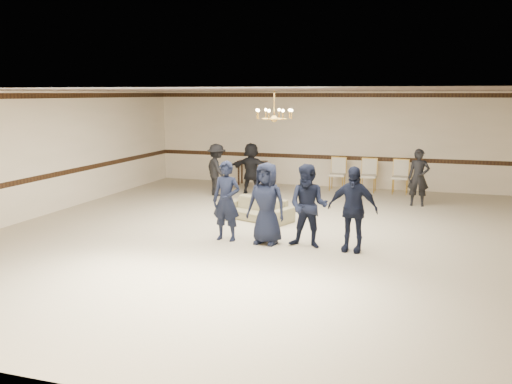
% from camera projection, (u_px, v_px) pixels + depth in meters
% --- Properties ---
extents(room, '(12.01, 14.01, 3.21)m').
position_uv_depth(room, '(261.00, 164.00, 12.38)').
color(room, '#BBAE90').
rests_on(room, ground).
extents(chair_rail, '(12.00, 0.02, 0.14)m').
position_uv_depth(chair_rail, '(323.00, 157.00, 19.02)').
color(chair_rail, '#301D0E').
rests_on(chair_rail, wall_back).
extents(crown_molding, '(12.00, 0.02, 0.14)m').
position_uv_depth(crown_molding, '(325.00, 95.00, 18.65)').
color(crown_molding, '#301D0E').
rests_on(crown_molding, wall_back).
extents(chandelier, '(0.94, 0.94, 0.89)m').
position_uv_depth(chandelier, '(274.00, 105.00, 13.09)').
color(chandelier, gold).
rests_on(chandelier, ceiling).
extents(boy_a, '(0.66, 0.46, 1.73)m').
position_uv_depth(boy_a, '(226.00, 201.00, 11.99)').
color(boy_a, black).
rests_on(boy_a, floor).
extents(boy_b, '(0.90, 0.63, 1.73)m').
position_uv_depth(boy_b, '(266.00, 203.00, 11.71)').
color(boy_b, black).
rests_on(boy_b, floor).
extents(boy_c, '(0.89, 0.71, 1.73)m').
position_uv_depth(boy_c, '(308.00, 206.00, 11.44)').
color(boy_c, black).
rests_on(boy_c, floor).
extents(boy_d, '(1.05, 0.52, 1.73)m').
position_uv_depth(boy_d, '(352.00, 209.00, 11.16)').
color(boy_d, black).
rests_on(boy_d, floor).
extents(settee, '(2.01, 1.32, 0.55)m').
position_uv_depth(settee, '(257.00, 209.00, 14.05)').
color(settee, '#817756').
rests_on(settee, floor).
extents(adult_left, '(1.17, 1.16, 1.61)m').
position_uv_depth(adult_left, '(217.00, 170.00, 17.26)').
color(adult_left, black).
rests_on(adult_left, floor).
extents(adult_mid, '(1.53, 0.58, 1.61)m').
position_uv_depth(adult_mid, '(251.00, 168.00, 17.64)').
color(adult_mid, black).
rests_on(adult_mid, floor).
extents(adult_right, '(0.60, 0.40, 1.61)m').
position_uv_depth(adult_right, '(419.00, 178.00, 15.70)').
color(adult_right, black).
rests_on(adult_right, floor).
extents(banquet_chair_left, '(0.52, 0.52, 1.06)m').
position_uv_depth(banquet_chair_left, '(337.00, 174.00, 18.25)').
color(banquet_chair_left, beige).
rests_on(banquet_chair_left, floor).
extents(banquet_chair_mid, '(0.52, 0.52, 1.06)m').
position_uv_depth(banquet_chair_mid, '(368.00, 176.00, 17.95)').
color(banquet_chair_mid, beige).
rests_on(banquet_chair_mid, floor).
extents(banquet_chair_right, '(0.56, 0.56, 1.06)m').
position_uv_depth(banquet_chair_right, '(400.00, 177.00, 17.64)').
color(banquet_chair_right, beige).
rests_on(banquet_chair_right, floor).
extents(console_table, '(1.01, 0.43, 0.84)m').
position_uv_depth(console_table, '(252.00, 173.00, 19.38)').
color(console_table, black).
rests_on(console_table, floor).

